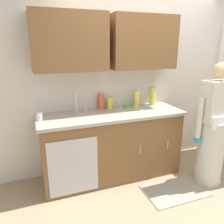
{
  "coord_description": "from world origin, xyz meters",
  "views": [
    {
      "loc": [
        -1.53,
        -1.98,
        1.8
      ],
      "look_at": [
        -0.6,
        0.55,
        1.0
      ],
      "focal_mm": 35.52,
      "sensor_mm": 36.0,
      "label": 1
    }
  ],
  "objects_px": {
    "bottle_water_short": "(110,103)",
    "bottle_cleaner_spray": "(137,99)",
    "sink": "(82,117)",
    "sponge": "(128,106)",
    "person_at_sink": "(213,135)",
    "bottle_soap": "(153,96)",
    "cup_by_sink": "(40,116)",
    "knife_on_counter": "(141,110)",
    "bottle_water_tall": "(101,102)"
  },
  "relations": [
    {
      "from": "sink",
      "to": "sponge",
      "type": "relative_size",
      "value": 4.55
    },
    {
      "from": "bottle_cleaner_spray",
      "to": "sink",
      "type": "bearing_deg",
      "value": -168.8
    },
    {
      "from": "cup_by_sink",
      "to": "sponge",
      "type": "bearing_deg",
      "value": 8.42
    },
    {
      "from": "person_at_sink",
      "to": "bottle_cleaner_spray",
      "type": "xyz_separation_m",
      "value": [
        -0.74,
        0.78,
        0.37
      ]
    },
    {
      "from": "sponge",
      "to": "bottle_water_short",
      "type": "bearing_deg",
      "value": 173.67
    },
    {
      "from": "person_at_sink",
      "to": "bottle_water_tall",
      "type": "height_order",
      "value": "person_at_sink"
    },
    {
      "from": "person_at_sink",
      "to": "sponge",
      "type": "distance_m",
      "value": 1.21
    },
    {
      "from": "bottle_water_tall",
      "to": "bottle_water_short",
      "type": "bearing_deg",
      "value": -7.75
    },
    {
      "from": "bottle_cleaner_spray",
      "to": "bottle_water_tall",
      "type": "bearing_deg",
      "value": 173.5
    },
    {
      "from": "bottle_water_short",
      "to": "bottle_water_tall",
      "type": "height_order",
      "value": "bottle_water_tall"
    },
    {
      "from": "person_at_sink",
      "to": "sponge",
      "type": "bearing_deg",
      "value": 137.55
    },
    {
      "from": "bottle_soap",
      "to": "sponge",
      "type": "bearing_deg",
      "value": -178.13
    },
    {
      "from": "sink",
      "to": "cup_by_sink",
      "type": "bearing_deg",
      "value": -179.9
    },
    {
      "from": "bottle_soap",
      "to": "bottle_water_tall",
      "type": "relative_size",
      "value": 1.25
    },
    {
      "from": "sink",
      "to": "cup_by_sink",
      "type": "height_order",
      "value": "sink"
    },
    {
      "from": "bottle_cleaner_spray",
      "to": "bottle_water_short",
      "type": "bearing_deg",
      "value": 173.89
    },
    {
      "from": "person_at_sink",
      "to": "bottle_cleaner_spray",
      "type": "distance_m",
      "value": 1.14
    },
    {
      "from": "bottle_cleaner_spray",
      "to": "sponge",
      "type": "height_order",
      "value": "bottle_cleaner_spray"
    },
    {
      "from": "bottle_soap",
      "to": "cup_by_sink",
      "type": "xyz_separation_m",
      "value": [
        -1.66,
        -0.2,
        -0.09
      ]
    },
    {
      "from": "bottle_soap",
      "to": "bottle_water_short",
      "type": "bearing_deg",
      "value": 178.6
    },
    {
      "from": "person_at_sink",
      "to": "knife_on_counter",
      "type": "bearing_deg",
      "value": 141.89
    },
    {
      "from": "person_at_sink",
      "to": "bottle_soap",
      "type": "xyz_separation_m",
      "value": [
        -0.45,
        0.81,
        0.38
      ]
    },
    {
      "from": "bottle_water_tall",
      "to": "bottle_soap",
      "type": "bearing_deg",
      "value": -2.38
    },
    {
      "from": "bottle_soap",
      "to": "bottle_cleaner_spray",
      "type": "height_order",
      "value": "bottle_soap"
    },
    {
      "from": "sink",
      "to": "bottle_soap",
      "type": "relative_size",
      "value": 1.84
    },
    {
      "from": "sink",
      "to": "person_at_sink",
      "type": "distance_m",
      "value": 1.72
    },
    {
      "from": "sink",
      "to": "cup_by_sink",
      "type": "relative_size",
      "value": 5.05
    },
    {
      "from": "person_at_sink",
      "to": "bottle_soap",
      "type": "height_order",
      "value": "person_at_sink"
    },
    {
      "from": "bottle_water_tall",
      "to": "sponge",
      "type": "relative_size",
      "value": 1.97
    },
    {
      "from": "cup_by_sink",
      "to": "bottle_cleaner_spray",
      "type": "bearing_deg",
      "value": 7.09
    },
    {
      "from": "person_at_sink",
      "to": "cup_by_sink",
      "type": "relative_size",
      "value": 16.37
    },
    {
      "from": "bottle_cleaner_spray",
      "to": "sponge",
      "type": "distance_m",
      "value": 0.17
    },
    {
      "from": "bottle_soap",
      "to": "bottle_water_tall",
      "type": "height_order",
      "value": "bottle_soap"
    },
    {
      "from": "bottle_water_short",
      "to": "bottle_water_tall",
      "type": "xyz_separation_m",
      "value": [
        -0.13,
        0.02,
        0.03
      ]
    },
    {
      "from": "bottle_cleaner_spray",
      "to": "sponge",
      "type": "bearing_deg",
      "value": 174.35
    },
    {
      "from": "bottle_water_short",
      "to": "cup_by_sink",
      "type": "bearing_deg",
      "value": -167.55
    },
    {
      "from": "bottle_soap",
      "to": "bottle_water_tall",
      "type": "distance_m",
      "value": 0.81
    },
    {
      "from": "sink",
      "to": "person_at_sink",
      "type": "height_order",
      "value": "person_at_sink"
    },
    {
      "from": "bottle_cleaner_spray",
      "to": "bottle_water_tall",
      "type": "relative_size",
      "value": 1.12
    },
    {
      "from": "bottle_water_short",
      "to": "knife_on_counter",
      "type": "distance_m",
      "value": 0.46
    },
    {
      "from": "bottle_cleaner_spray",
      "to": "sponge",
      "type": "xyz_separation_m",
      "value": [
        -0.13,
        0.01,
        -0.11
      ]
    },
    {
      "from": "knife_on_counter",
      "to": "sponge",
      "type": "distance_m",
      "value": 0.24
    },
    {
      "from": "cup_by_sink",
      "to": "bottle_water_short",
      "type": "bearing_deg",
      "value": 12.45
    },
    {
      "from": "bottle_water_short",
      "to": "bottle_cleaner_spray",
      "type": "distance_m",
      "value": 0.41
    },
    {
      "from": "sponge",
      "to": "person_at_sink",
      "type": "bearing_deg",
      "value": -42.45
    },
    {
      "from": "sink",
      "to": "bottle_water_short",
      "type": "relative_size",
      "value": 3.09
    },
    {
      "from": "cup_by_sink",
      "to": "sponge",
      "type": "distance_m",
      "value": 1.26
    },
    {
      "from": "cup_by_sink",
      "to": "sponge",
      "type": "height_order",
      "value": "cup_by_sink"
    },
    {
      "from": "sink",
      "to": "knife_on_counter",
      "type": "relative_size",
      "value": 2.08
    },
    {
      "from": "sponge",
      "to": "bottle_soap",
      "type": "bearing_deg",
      "value": 1.87
    }
  ]
}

